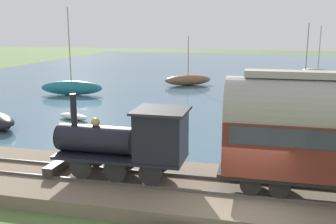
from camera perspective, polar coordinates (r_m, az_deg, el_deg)
name	(u,v)px	position (r m, az deg, el deg)	size (l,w,h in m)	color
ground_plane	(248,220)	(14.42, 11.51, -15.13)	(200.00, 200.00, 0.00)	#516B38
harbor_water	(261,73)	(57.48, 13.30, 5.49)	(80.00, 80.00, 0.01)	#426075
rail_embankment	(250,197)	(15.56, 11.76, -11.92)	(5.18, 56.00, 0.65)	#756651
steam_locomotive	(131,139)	(15.67, -5.40, -3.96)	(2.03, 5.79, 3.29)	black
passenger_coach	(336,129)	(14.87, 23.20, -2.32)	(2.28, 8.01, 4.44)	black
sailboat_gray	(318,72)	(54.91, 20.89, 5.38)	(3.67, 4.46, 6.56)	gray
sailboat_teal	(72,88)	(39.30, -13.82, 3.45)	(2.03, 6.14, 8.33)	#1E707A
sailboat_green	(304,89)	(40.77, 19.15, 3.13)	(3.83, 5.35, 6.84)	#236B42
sailboat_brown	(188,80)	(44.57, 2.92, 4.67)	(3.88, 5.46, 5.48)	brown
rowboat_off_pier	(307,153)	(21.44, 19.57, -5.64)	(1.99, 1.94, 0.44)	beige
rowboat_far_out	(146,154)	(20.29, -3.15, -6.13)	(2.08, 2.54, 0.31)	#B7B2A3
rowboat_mid_harbor	(96,144)	(22.23, -10.42, -4.56)	(2.04, 2.62, 0.38)	beige
rowboat_near_shore	(73,116)	(29.04, -13.56, -0.63)	(1.42, 2.67, 0.44)	silver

